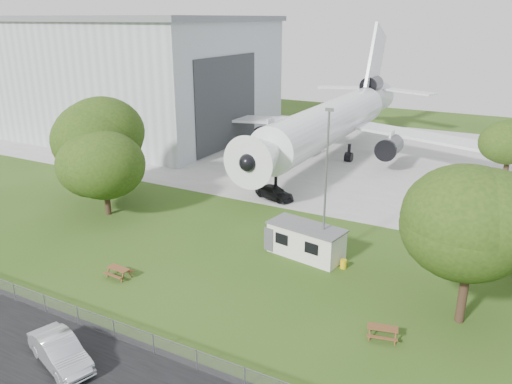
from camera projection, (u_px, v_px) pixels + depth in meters
The scene contains 16 objects.
ground at pixel (193, 269), 38.36m from camera, with size 160.00×160.00×0.00m, color #3F5E1F.
asphalt_strip at pixel (57, 367), 27.55m from camera, with size 120.00×8.00×0.02m, color black.
concrete_apron at pixel (350, 155), 69.92m from camera, with size 120.00×46.00×0.03m, color #B7B7B2.
hangar at pixel (128, 75), 82.16m from camera, with size 43.00×31.00×18.55m.
airliner at pixel (333, 119), 67.30m from camera, with size 46.36×47.73×17.69m.
site_cabin at pixel (306, 241), 40.04m from camera, with size 6.93×3.71×2.62m.
picnic_west at pixel (119, 277), 37.13m from camera, with size 1.80×1.50×0.76m, color brown, non-canonical shape.
picnic_east at pixel (382, 338), 30.06m from camera, with size 1.80×1.50×0.76m, color brown, non-canonical shape.
fence at pixel (103, 334), 30.47m from camera, with size 58.00×0.04×1.30m, color gray.
lamp_mast at pixel (326, 188), 37.85m from camera, with size 0.16×0.16×12.00m, color slate.
tree_west_big at pixel (96, 136), 51.36m from camera, with size 9.31×9.31×11.38m.
tree_west_small at pixel (104, 164), 47.36m from camera, with size 7.76×7.76×9.03m.
tree_east_front at pixel (474, 225), 29.55m from camera, with size 7.91×7.91×10.62m.
tree_far_apron at pixel (510, 144), 53.33m from camera, with size 5.57×5.57×8.30m.
car_centre_sedan at pixel (60, 352), 27.51m from camera, with size 1.75×5.03×1.66m, color #B8BAC0.
car_apron_van at pixel (274, 193), 52.98m from camera, with size 1.89×4.64×1.35m, color black.
Camera 1 is at (20.55, -27.83, 18.25)m, focal length 35.00 mm.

